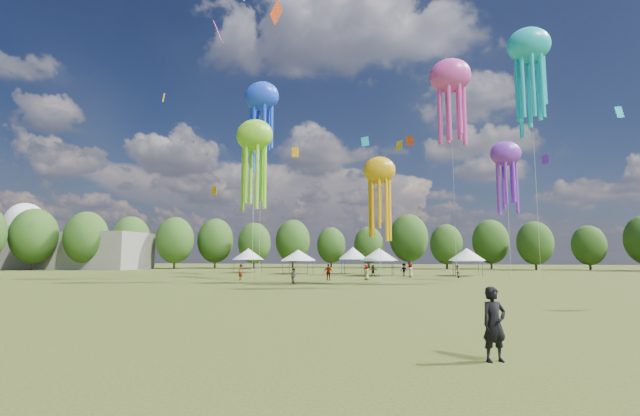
# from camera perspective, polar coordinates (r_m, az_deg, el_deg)

# --- Properties ---
(ground) EXTENTS (300.00, 300.00, 0.00)m
(ground) POSITION_cam_1_polar(r_m,az_deg,el_deg) (15.19, -11.65, -16.67)
(ground) COLOR #384416
(ground) RESTS_ON ground
(observer_main) EXTENTS (0.85, 0.75, 1.97)m
(observer_main) POSITION_cam_1_polar(r_m,az_deg,el_deg) (13.04, 21.54, -13.74)
(observer_main) COLOR black
(observer_main) RESTS_ON ground
(spectator_near) EXTENTS (0.97, 0.97, 1.59)m
(spectator_near) POSITION_cam_1_polar(r_m,az_deg,el_deg) (46.18, -3.42, -8.72)
(spectator_near) COLOR gray
(spectator_near) RESTS_ON ground
(spectators_far) EXTENTS (26.27, 16.28, 1.88)m
(spectators_far) POSITION_cam_1_polar(r_m,az_deg,el_deg) (59.14, 7.62, -8.06)
(spectators_far) COLOR gray
(spectators_far) RESTS_ON ground
(festival_tents) EXTENTS (40.40, 12.42, 4.31)m
(festival_tents) POSITION_cam_1_polar(r_m,az_deg,el_deg) (69.67, 2.91, -5.99)
(festival_tents) COLOR #47474C
(festival_tents) RESTS_ON ground
(show_kites) EXTENTS (39.16, 18.67, 29.96)m
(show_kites) POSITION_cam_1_polar(r_m,az_deg,el_deg) (55.53, 8.75, 12.31)
(show_kites) COLOR #7FDA24
(show_kites) RESTS_ON ground
(small_kites) EXTENTS (73.55, 67.03, 44.64)m
(small_kites) POSITION_cam_1_polar(r_m,az_deg,el_deg) (62.69, 5.62, 21.83)
(small_kites) COLOR #7FDA24
(small_kites) RESTS_ON ground
(treeline) EXTENTS (201.57, 95.24, 13.43)m
(treeline) POSITION_cam_1_polar(r_m,az_deg,el_deg) (76.95, 4.55, -3.45)
(treeline) COLOR #38281C
(treeline) RESTS_ON ground
(hangar) EXTENTS (40.00, 12.00, 8.00)m
(hangar) POSITION_cam_1_polar(r_m,az_deg,el_deg) (115.82, -30.54, -4.80)
(hangar) COLOR gray
(hangar) RESTS_ON ground
(radome) EXTENTS (9.00, 9.00, 16.00)m
(radome) POSITION_cam_1_polar(r_m,az_deg,el_deg) (131.45, -33.80, -2.07)
(radome) COLOR white
(radome) RESTS_ON ground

